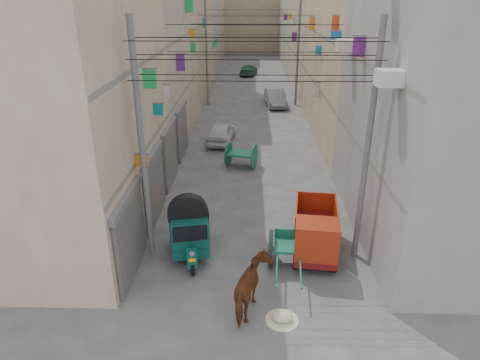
{
  "coord_description": "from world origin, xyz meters",
  "views": [
    {
      "loc": [
        -0.14,
        -6.9,
        8.56
      ],
      "look_at": [
        -0.46,
        6.5,
        2.65
      ],
      "focal_mm": 32.0,
      "sensor_mm": 36.0,
      "label": 1
    }
  ],
  "objects_px": {
    "feed_sack": "(282,316)",
    "distant_car_white": "(221,132)",
    "auto_rickshaw": "(189,228)",
    "second_cart": "(241,154)",
    "distant_car_grey": "(275,98)",
    "horse": "(252,289)",
    "tonga_cart": "(288,249)",
    "mini_truck": "(316,236)",
    "distant_car_green": "(249,70)"
  },
  "relations": [
    {
      "from": "auto_rickshaw",
      "to": "horse",
      "type": "xyz_separation_m",
      "value": [
        2.2,
        -2.97,
        -0.22
      ]
    },
    {
      "from": "distant_car_white",
      "to": "distant_car_green",
      "type": "relative_size",
      "value": 0.96
    },
    {
      "from": "feed_sack",
      "to": "horse",
      "type": "distance_m",
      "value": 1.14
    },
    {
      "from": "mini_truck",
      "to": "second_cart",
      "type": "distance_m",
      "value": 8.89
    },
    {
      "from": "auto_rickshaw",
      "to": "horse",
      "type": "distance_m",
      "value": 3.7
    },
    {
      "from": "mini_truck",
      "to": "feed_sack",
      "type": "bearing_deg",
      "value": -105.72
    },
    {
      "from": "feed_sack",
      "to": "distant_car_grey",
      "type": "distance_m",
      "value": 25.05
    },
    {
      "from": "second_cart",
      "to": "distant_car_white",
      "type": "relative_size",
      "value": 0.48
    },
    {
      "from": "tonga_cart",
      "to": "second_cart",
      "type": "relative_size",
      "value": 1.62
    },
    {
      "from": "feed_sack",
      "to": "distant_car_grey",
      "type": "height_order",
      "value": "distant_car_grey"
    },
    {
      "from": "horse",
      "to": "distant_car_white",
      "type": "height_order",
      "value": "horse"
    },
    {
      "from": "feed_sack",
      "to": "distant_car_green",
      "type": "distance_m",
      "value": 39.12
    },
    {
      "from": "auto_rickshaw",
      "to": "distant_car_grey",
      "type": "height_order",
      "value": "auto_rickshaw"
    },
    {
      "from": "tonga_cart",
      "to": "distant_car_grey",
      "type": "bearing_deg",
      "value": 92.2
    },
    {
      "from": "tonga_cart",
      "to": "distant_car_grey",
      "type": "relative_size",
      "value": 0.71
    },
    {
      "from": "mini_truck",
      "to": "distant_car_green",
      "type": "height_order",
      "value": "mini_truck"
    },
    {
      "from": "feed_sack",
      "to": "horse",
      "type": "bearing_deg",
      "value": 156.65
    },
    {
      "from": "auto_rickshaw",
      "to": "second_cart",
      "type": "xyz_separation_m",
      "value": [
        1.64,
        8.28,
        -0.33
      ]
    },
    {
      "from": "second_cart",
      "to": "distant_car_green",
      "type": "distance_m",
      "value": 27.49
    },
    {
      "from": "mini_truck",
      "to": "distant_car_grey",
      "type": "height_order",
      "value": "mini_truck"
    },
    {
      "from": "feed_sack",
      "to": "distant_car_white",
      "type": "height_order",
      "value": "distant_car_white"
    },
    {
      "from": "feed_sack",
      "to": "mini_truck",
      "type": "bearing_deg",
      "value": 67.22
    },
    {
      "from": "second_cart",
      "to": "distant_car_green",
      "type": "xyz_separation_m",
      "value": [
        0.25,
        27.49,
        -0.14
      ]
    },
    {
      "from": "horse",
      "to": "mini_truck",
      "type": "bearing_deg",
      "value": -115.81
    },
    {
      "from": "tonga_cart",
      "to": "horse",
      "type": "xyz_separation_m",
      "value": [
        -1.21,
        -2.31,
        0.15
      ]
    },
    {
      "from": "feed_sack",
      "to": "distant_car_green",
      "type": "xyz_separation_m",
      "value": [
        -1.16,
        39.1,
        0.41
      ]
    },
    {
      "from": "second_cart",
      "to": "distant_car_white",
      "type": "xyz_separation_m",
      "value": [
        -1.33,
        4.08,
        -0.07
      ]
    },
    {
      "from": "tonga_cart",
      "to": "second_cart",
      "type": "bearing_deg",
      "value": 105.28
    },
    {
      "from": "tonga_cart",
      "to": "mini_truck",
      "type": "bearing_deg",
      "value": 30.17
    },
    {
      "from": "auto_rickshaw",
      "to": "distant_car_grey",
      "type": "bearing_deg",
      "value": 68.1
    },
    {
      "from": "auto_rickshaw",
      "to": "distant_car_green",
      "type": "distance_m",
      "value": 35.82
    },
    {
      "from": "distant_car_grey",
      "to": "distant_car_green",
      "type": "height_order",
      "value": "distant_car_grey"
    },
    {
      "from": "auto_rickshaw",
      "to": "second_cart",
      "type": "relative_size",
      "value": 1.44
    },
    {
      "from": "auto_rickshaw",
      "to": "feed_sack",
      "type": "height_order",
      "value": "auto_rickshaw"
    },
    {
      "from": "distant_car_green",
      "to": "tonga_cart",
      "type": "bearing_deg",
      "value": 102.14
    },
    {
      "from": "horse",
      "to": "distant_car_green",
      "type": "bearing_deg",
      "value": -77.34
    },
    {
      "from": "auto_rickshaw",
      "to": "horse",
      "type": "height_order",
      "value": "auto_rickshaw"
    },
    {
      "from": "tonga_cart",
      "to": "distant_car_green",
      "type": "distance_m",
      "value": 36.45
    },
    {
      "from": "tonga_cart",
      "to": "horse",
      "type": "height_order",
      "value": "horse"
    },
    {
      "from": "auto_rickshaw",
      "to": "distant_car_green",
      "type": "bearing_deg",
      "value": 75.91
    },
    {
      "from": "tonga_cart",
      "to": "distant_car_green",
      "type": "height_order",
      "value": "tonga_cart"
    },
    {
      "from": "tonga_cart",
      "to": "mini_truck",
      "type": "relative_size",
      "value": 0.85
    },
    {
      "from": "second_cart",
      "to": "distant_car_grey",
      "type": "bearing_deg",
      "value": 94.65
    },
    {
      "from": "second_cart",
      "to": "distant_car_grey",
      "type": "distance_m",
      "value": 13.63
    },
    {
      "from": "second_cart",
      "to": "feed_sack",
      "type": "relative_size",
      "value": 2.99
    },
    {
      "from": "horse",
      "to": "distant_car_grey",
      "type": "relative_size",
      "value": 0.47
    },
    {
      "from": "distant_car_green",
      "to": "distant_car_white",
      "type": "bearing_deg",
      "value": 95.9
    },
    {
      "from": "mini_truck",
      "to": "distant_car_grey",
      "type": "bearing_deg",
      "value": 97.66
    },
    {
      "from": "distant_car_grey",
      "to": "horse",
      "type": "bearing_deg",
      "value": -99.73
    },
    {
      "from": "horse",
      "to": "distant_car_grey",
      "type": "bearing_deg",
      "value": -82.32
    }
  ]
}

